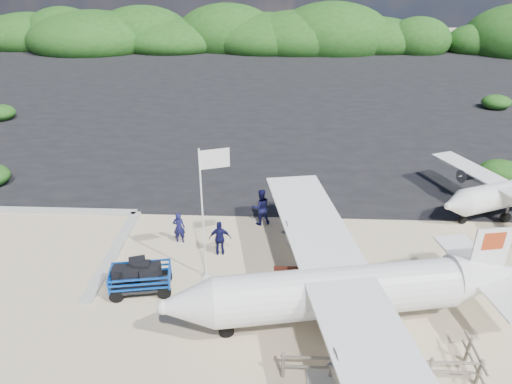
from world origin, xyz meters
TOP-DOWN VIEW (x-y plane):
  - ground at (0.00, 0.00)m, footprint 160.00×160.00m
  - asphalt_apron at (0.00, 30.00)m, footprint 90.00×50.00m
  - lagoon at (-9.00, 1.50)m, footprint 9.00×7.00m
  - vegetation_band at (0.00, 55.00)m, footprint 124.00×8.00m
  - fence at (6.00, -5.00)m, footprint 6.40×2.00m
  - baggage_cart at (-2.54, -1.09)m, footprint 2.73×1.85m
  - flagpole at (-0.14, 0.00)m, footprint 1.23×0.83m
  - signboard at (3.46, -1.06)m, footprint 1.70×0.17m
  - crew_a at (-1.73, 2.53)m, footprint 0.57×0.38m
  - crew_b at (1.97, 4.35)m, footprint 1.10×0.97m
  - crew_c at (0.28, 1.62)m, footprint 1.00×0.48m
  - aircraft_large at (17.48, 25.55)m, footprint 18.02×18.02m
  - aircraft_small at (-7.09, 37.80)m, footprint 9.79×9.79m

SIDE VIEW (x-z plane):
  - ground at x=0.00m, z-range 0.00..0.00m
  - asphalt_apron at x=0.00m, z-range -0.02..0.02m
  - lagoon at x=-9.00m, z-range -0.20..0.20m
  - vegetation_band at x=0.00m, z-range -2.20..2.20m
  - fence at x=6.00m, z-range -0.55..0.55m
  - baggage_cart at x=-2.54m, z-range -0.63..0.63m
  - flagpole at x=-0.14m, z-range -2.85..2.85m
  - signboard at x=3.46m, z-range -0.70..0.70m
  - aircraft_large at x=17.48m, z-range -2.33..2.33m
  - aircraft_small at x=-7.09m, z-range -1.35..1.35m
  - crew_a at x=-1.73m, z-range 0.00..1.54m
  - crew_c at x=0.28m, z-range 0.00..1.67m
  - crew_b at x=1.97m, z-range 0.00..1.87m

